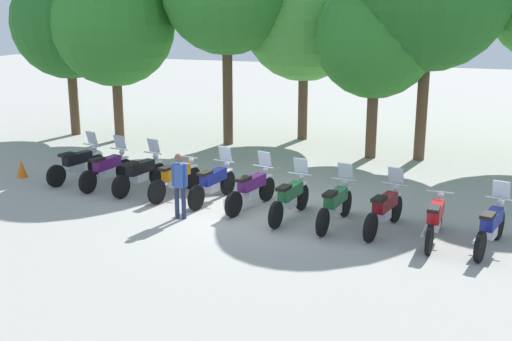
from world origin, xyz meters
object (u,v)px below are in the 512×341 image
(motorcycle_8, at_px, (385,209))
(person_0, at_px, (180,181))
(tree_0, at_px, (68,23))
(traffic_cone, at_px, (22,168))
(motorcycle_1, at_px, (107,168))
(tree_1, at_px, (114,25))
(motorcycle_2, at_px, (140,173))
(motorcycle_3, at_px, (176,178))
(motorcycle_0, at_px, (78,163))
(motorcycle_4, at_px, (213,182))
(tree_3, at_px, (304,19))
(tree_4, at_px, (376,38))
(motorcycle_6, at_px, (290,197))
(motorcycle_5, at_px, (252,188))
(motorcycle_7, at_px, (335,204))
(motorcycle_10, at_px, (491,226))

(motorcycle_8, xyz_separation_m, person_0, (-4.77, -0.77, 0.42))
(tree_0, relative_size, traffic_cone, 11.79)
(motorcycle_1, bearing_deg, tree_1, 36.00)
(motorcycle_2, xyz_separation_m, person_0, (2.07, -1.77, 0.42))
(motorcycle_3, xyz_separation_m, tree_0, (-7.51, 6.28, 3.83))
(motorcycle_0, xyz_separation_m, motorcycle_2, (2.28, -0.35, 0.00))
(motorcycle_3, relative_size, tree_0, 0.33)
(motorcycle_4, xyz_separation_m, motorcycle_8, (4.56, -0.77, 0.00))
(tree_3, bearing_deg, motorcycle_2, -106.17)
(motorcycle_0, bearing_deg, tree_4, -40.36)
(motorcycle_4, distance_m, person_0, 1.61)
(tree_0, bearing_deg, motorcycle_6, -32.66)
(motorcycle_1, height_order, person_0, person_0)
(person_0, bearing_deg, motorcycle_5, 126.63)
(person_0, bearing_deg, motorcycle_6, 102.27)
(motorcycle_0, relative_size, tree_4, 0.36)
(motorcycle_7, distance_m, traffic_cone, 9.83)
(motorcycle_1, xyz_separation_m, tree_4, (6.50, 5.94, 3.45))
(tree_3, distance_m, traffic_cone, 11.23)
(motorcycle_2, bearing_deg, motorcycle_4, -84.94)
(motorcycle_6, xyz_separation_m, tree_3, (-2.17, 9.08, 3.99))
(motorcycle_10, relative_size, tree_3, 0.32)
(motorcycle_2, distance_m, tree_1, 8.04)
(motorcycle_4, relative_size, traffic_cone, 3.96)
(motorcycle_8, bearing_deg, motorcycle_1, 94.99)
(motorcycle_8, bearing_deg, motorcycle_7, 102.15)
(motorcycle_5, bearing_deg, person_0, 147.93)
(motorcycle_6, relative_size, motorcycle_7, 1.00)
(motorcycle_0, relative_size, tree_1, 0.33)
(motorcycle_5, relative_size, motorcycle_7, 0.99)
(motorcycle_5, height_order, motorcycle_7, same)
(motorcycle_1, relative_size, tree_3, 0.32)
(motorcycle_3, relative_size, motorcycle_5, 1.00)
(motorcycle_8, relative_size, tree_0, 0.33)
(motorcycle_7, relative_size, tree_3, 0.32)
(motorcycle_10, height_order, traffic_cone, motorcycle_10)
(motorcycle_5, bearing_deg, motorcycle_8, -86.23)
(motorcycle_6, height_order, motorcycle_8, same)
(tree_0, bearing_deg, motorcycle_7, -30.61)
(motorcycle_7, bearing_deg, tree_3, 27.39)
(tree_1, distance_m, tree_4, 9.50)
(tree_1, bearing_deg, motorcycle_1, -62.02)
(motorcycle_8, bearing_deg, tree_1, 71.38)
(tree_0, xyz_separation_m, tree_4, (11.73, -0.09, -0.36))
(motorcycle_0, xyz_separation_m, tree_4, (7.64, 5.72, 3.45))
(motorcycle_3, relative_size, motorcycle_6, 0.99)
(motorcycle_6, height_order, motorcycle_7, same)
(motorcycle_8, xyz_separation_m, motorcycle_10, (2.28, -0.40, 0.00))
(motorcycle_0, xyz_separation_m, motorcycle_8, (9.11, -1.35, 0.00))
(motorcycle_4, bearing_deg, motorcycle_10, -90.69)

